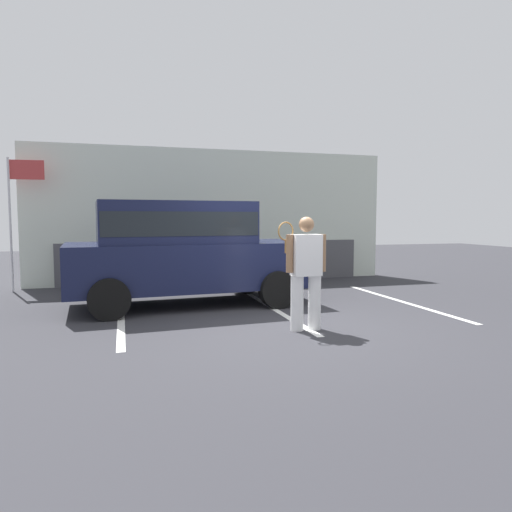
{
  "coord_description": "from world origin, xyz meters",
  "views": [
    {
      "loc": [
        -2.45,
        -6.82,
        1.73
      ],
      "look_at": [
        -0.14,
        1.2,
        1.05
      ],
      "focal_mm": 32.58,
      "sensor_mm": 36.0,
      "label": 1
    }
  ],
  "objects_px": {
    "tennis_player_man": "(306,271)",
    "flag_pole": "(18,200)",
    "parked_suv": "(182,248)",
    "potted_plant_by_porch": "(301,266)"
  },
  "relations": [
    {
      "from": "flag_pole",
      "to": "tennis_player_man",
      "type": "bearing_deg",
      "value": -46.9
    },
    {
      "from": "parked_suv",
      "to": "potted_plant_by_porch",
      "type": "distance_m",
      "value": 4.37
    },
    {
      "from": "parked_suv",
      "to": "flag_pole",
      "type": "relative_size",
      "value": 1.51
    },
    {
      "from": "parked_suv",
      "to": "flag_pole",
      "type": "bearing_deg",
      "value": 137.62
    },
    {
      "from": "tennis_player_man",
      "to": "parked_suv",
      "type": "bearing_deg",
      "value": -59.12
    },
    {
      "from": "potted_plant_by_porch",
      "to": "flag_pole",
      "type": "bearing_deg",
      "value": 177.87
    },
    {
      "from": "potted_plant_by_porch",
      "to": "flag_pole",
      "type": "height_order",
      "value": "flag_pole"
    },
    {
      "from": "tennis_player_man",
      "to": "flag_pole",
      "type": "height_order",
      "value": "flag_pole"
    },
    {
      "from": "tennis_player_man",
      "to": "flag_pole",
      "type": "distance_m",
      "value": 7.45
    },
    {
      "from": "tennis_player_man",
      "to": "flag_pole",
      "type": "relative_size",
      "value": 0.56
    }
  ]
}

